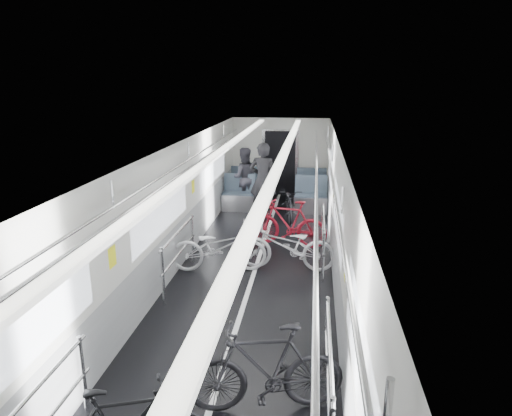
# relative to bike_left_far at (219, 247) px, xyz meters

# --- Properties ---
(car_shell) EXTENTS (3.02, 14.01, 2.41)m
(car_shell) POSITION_rel_bike_left_far_xyz_m (0.68, 1.00, 0.65)
(car_shell) COLOR black
(car_shell) RESTS_ON ground
(bike_left_far) EXTENTS (1.89, 0.92, 0.95)m
(bike_left_far) POSITION_rel_bike_left_far_xyz_m (0.00, 0.00, 0.00)
(bike_left_far) COLOR silver
(bike_left_far) RESTS_ON floor
(bike_right_near) EXTENTS (1.80, 0.86, 1.04)m
(bike_right_near) POSITION_rel_bike_left_far_xyz_m (1.29, -3.69, 0.05)
(bike_right_near) COLOR black
(bike_right_near) RESTS_ON floor
(bike_right_mid) EXTENTS (1.86, 0.71, 0.97)m
(bike_right_mid) POSITION_rel_bike_left_far_xyz_m (1.28, 0.20, 0.01)
(bike_right_mid) COLOR silver
(bike_right_mid) RESTS_ON floor
(bike_right_far) EXTENTS (1.79, 0.80, 1.04)m
(bike_right_far) POSITION_rel_bike_left_far_xyz_m (1.22, 1.52, 0.04)
(bike_right_far) COLOR maroon
(bike_right_far) RESTS_ON floor
(bike_aisle) EXTENTS (0.76, 1.66, 0.84)m
(bike_aisle) POSITION_rel_bike_left_far_xyz_m (1.13, 3.58, -0.06)
(bike_aisle) COLOR black
(bike_aisle) RESTS_ON floor
(person_standing) EXTENTS (0.77, 0.55, 1.99)m
(person_standing) POSITION_rel_bike_left_far_xyz_m (0.43, 3.68, 0.52)
(person_standing) COLOR black
(person_standing) RESTS_ON floor
(person_seated) EXTENTS (0.97, 0.84, 1.70)m
(person_seated) POSITION_rel_bike_left_far_xyz_m (-0.23, 4.60, 0.37)
(person_seated) COLOR #33313A
(person_seated) RESTS_ON floor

